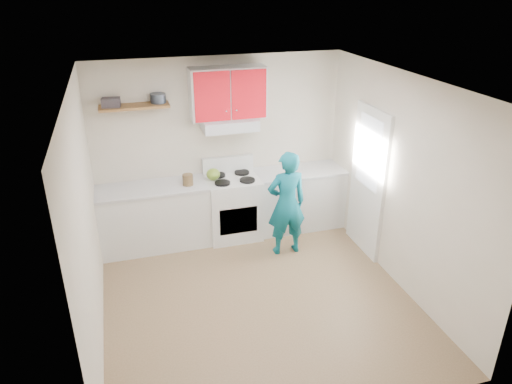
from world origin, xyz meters
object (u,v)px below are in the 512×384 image
object	(u,v)px
kettle	(213,174)
crock	(188,180)
person	(287,204)
tin	(158,98)
stove	(233,207)

from	to	relation	value
kettle	crock	bearing A→B (deg)	173.05
kettle	person	distance (m)	1.14
kettle	person	xyz separation A→B (m)	(0.86, -0.70, -0.25)
tin	kettle	bearing A→B (deg)	-14.50
crock	person	world-z (taller)	person
crock	person	xyz separation A→B (m)	(1.24, -0.62, -0.24)
stove	person	size ratio (longest dim) A/B	0.61
stove	kettle	bearing A→B (deg)	171.93
kettle	crock	world-z (taller)	kettle
crock	person	size ratio (longest dim) A/B	0.12
stove	kettle	size ratio (longest dim) A/B	4.70
tin	person	bearing A→B (deg)	-29.89
crock	kettle	bearing A→B (deg)	12.78
crock	person	distance (m)	1.40
person	crock	bearing A→B (deg)	-26.70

